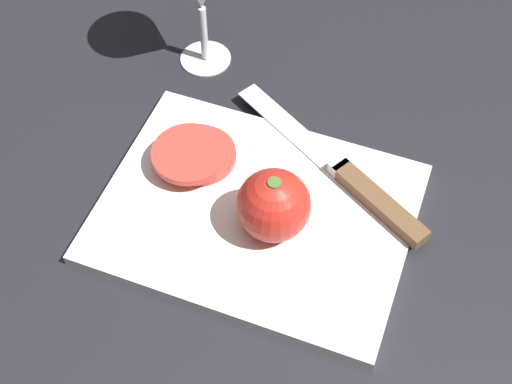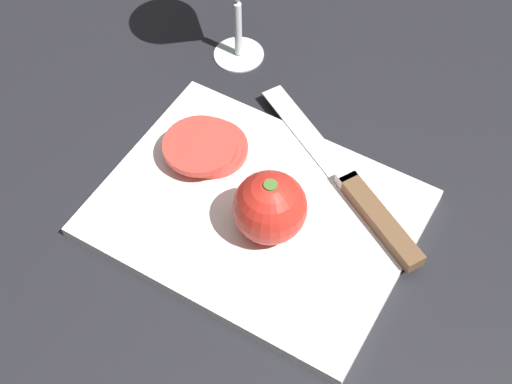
# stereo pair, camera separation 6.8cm
# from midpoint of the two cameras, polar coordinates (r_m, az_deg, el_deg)

# --- Properties ---
(ground_plane) EXTENTS (3.00, 3.00, 0.00)m
(ground_plane) POSITION_cam_midpoint_polar(r_m,az_deg,el_deg) (0.75, 0.22, 1.57)
(ground_plane) COLOR black
(cutting_board) EXTENTS (0.30, 0.23, 0.01)m
(cutting_board) POSITION_cam_midpoint_polar(r_m,az_deg,el_deg) (0.71, 2.74, -1.90)
(cutting_board) COLOR white
(cutting_board) RESTS_ON ground_plane
(whole_tomato) EXTENTS (0.07, 0.07, 0.07)m
(whole_tomato) POSITION_cam_midpoint_polar(r_m,az_deg,el_deg) (0.67, 4.04, -1.45)
(whole_tomato) COLOR red
(whole_tomato) RESTS_ON cutting_board
(knife) EXTENTS (0.24, 0.15, 0.01)m
(knife) POSITION_cam_midpoint_polar(r_m,az_deg,el_deg) (0.72, 11.35, -0.93)
(knife) COLOR silver
(knife) RESTS_ON cutting_board
(tomato_slice_stack_near) EXTENTS (0.08, 0.09, 0.02)m
(tomato_slice_stack_near) POSITION_cam_midpoint_polar(r_m,az_deg,el_deg) (0.74, -1.42, 3.45)
(tomato_slice_stack_near) COLOR #D63D33
(tomato_slice_stack_near) RESTS_ON cutting_board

